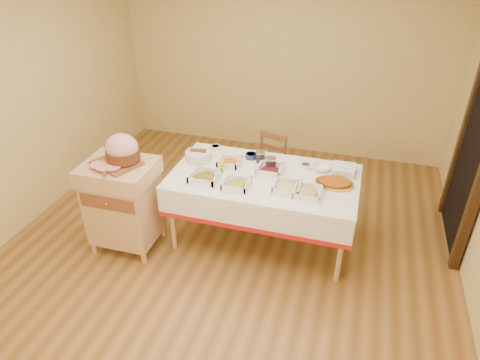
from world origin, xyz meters
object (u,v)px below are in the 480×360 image
at_px(preserve_jar_right, 271,165).
at_px(bread_basket, 198,156).
at_px(dining_chair, 267,168).
at_px(dining_table, 264,190).
at_px(plate_stack, 344,170).
at_px(mustard_bottle, 221,165).
at_px(preserve_jar_left, 261,158).
at_px(brass_platter, 334,183).
at_px(butcher_cart, 123,201).
at_px(ham_on_board, 121,151).

relative_size(preserve_jar_right, bread_basket, 0.51).
bearing_deg(dining_chair, dining_table, -79.45).
relative_size(dining_table, plate_stack, 8.35).
relative_size(mustard_bottle, plate_stack, 0.72).
relative_size(preserve_jar_left, preserve_jar_right, 0.91).
xyz_separation_m(dining_chair, brass_platter, (0.81, -0.73, 0.36)).
bearing_deg(bread_basket, butcher_cart, -132.83).
distance_m(dining_chair, preserve_jar_left, 0.63).
distance_m(ham_on_board, preserve_jar_left, 1.38).
height_order(dining_chair, brass_platter, dining_chair).
bearing_deg(dining_chair, mustard_bottle, -109.91).
xyz_separation_m(preserve_jar_left, bread_basket, (-0.63, -0.14, -0.01)).
relative_size(preserve_jar_left, plate_stack, 0.57).
relative_size(ham_on_board, preserve_jar_right, 3.23).
bearing_deg(plate_stack, preserve_jar_left, -178.97).
distance_m(dining_chair, plate_stack, 1.06).
height_order(butcher_cart, preserve_jar_left, butcher_cart).
xyz_separation_m(preserve_jar_left, plate_stack, (0.84, 0.02, -0.02)).
relative_size(dining_table, bread_basket, 6.75).
bearing_deg(dining_chair, preserve_jar_left, -85.79).
height_order(butcher_cart, brass_platter, butcher_cart).
height_order(preserve_jar_right, plate_stack, preserve_jar_right).
relative_size(dining_chair, bread_basket, 3.06).
height_order(dining_table, mustard_bottle, mustard_bottle).
relative_size(preserve_jar_right, mustard_bottle, 0.87).
height_order(dining_table, ham_on_board, ham_on_board).
distance_m(dining_table, mustard_bottle, 0.49).
relative_size(plate_stack, brass_platter, 0.62).
relative_size(butcher_cart, plate_stack, 4.32).
bearing_deg(preserve_jar_right, dining_table, -104.36).
relative_size(butcher_cart, mustard_bottle, 6.01).
xyz_separation_m(dining_chair, ham_on_board, (-1.11, -1.20, 0.64)).
xyz_separation_m(preserve_jar_right, plate_stack, (0.70, 0.14, -0.02)).
distance_m(dining_table, preserve_jar_left, 0.35).
bearing_deg(ham_on_board, mustard_bottle, 26.59).
height_order(preserve_jar_left, brass_platter, preserve_jar_left).
distance_m(dining_table, ham_on_board, 1.41).
height_order(bread_basket, plate_stack, bread_basket).
bearing_deg(preserve_jar_left, mustard_bottle, -137.23).
distance_m(preserve_jar_right, mustard_bottle, 0.49).
distance_m(preserve_jar_left, bread_basket, 0.64).
height_order(ham_on_board, preserve_jar_right, ham_on_board).
bearing_deg(plate_stack, mustard_bottle, -164.88).
xyz_separation_m(mustard_bottle, bread_basket, (-0.31, 0.16, -0.02)).
distance_m(preserve_jar_left, plate_stack, 0.84).
distance_m(ham_on_board, bread_basket, 0.82).
bearing_deg(mustard_bottle, dining_table, 5.50).
height_order(preserve_jar_left, bread_basket, preserve_jar_left).
xyz_separation_m(preserve_jar_left, preserve_jar_right, (0.14, -0.13, 0.01)).
bearing_deg(brass_platter, bread_basket, 176.04).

